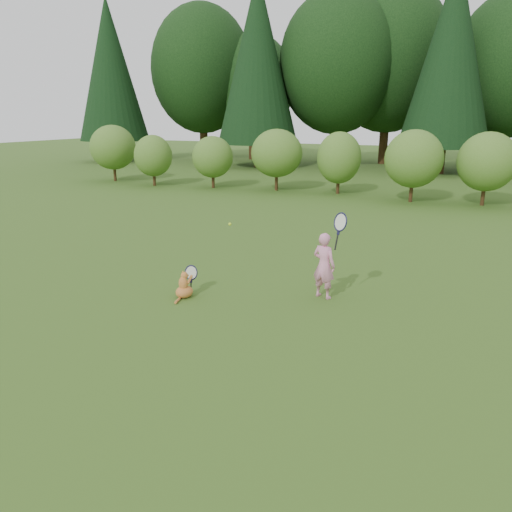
% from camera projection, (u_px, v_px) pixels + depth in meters
% --- Properties ---
extents(ground, '(100.00, 100.00, 0.00)m').
position_uv_depth(ground, '(228.00, 303.00, 9.09)').
color(ground, '#305217').
rests_on(ground, ground).
extents(shrub_row, '(28.00, 3.00, 2.80)m').
position_uv_depth(shrub_row, '(375.00, 164.00, 20.12)').
color(shrub_row, '#4B7123').
rests_on(shrub_row, ground).
extents(woodland_backdrop, '(48.00, 10.00, 15.00)m').
position_uv_depth(woodland_backdrop, '(419.00, 35.00, 27.23)').
color(woodland_backdrop, black).
rests_on(woodland_backdrop, ground).
extents(child, '(0.74, 0.51, 1.85)m').
position_uv_depth(child, '(325.00, 264.00, 9.18)').
color(child, pink).
rests_on(child, ground).
extents(cat, '(0.42, 0.70, 0.70)m').
position_uv_depth(cat, '(184.00, 284.00, 9.30)').
color(cat, '#B56F22').
rests_on(cat, ground).
extents(tennis_ball, '(0.07, 0.07, 0.07)m').
position_uv_depth(tennis_ball, '(230.00, 224.00, 10.65)').
color(tennis_ball, '#BEE51B').
rests_on(tennis_ball, ground).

